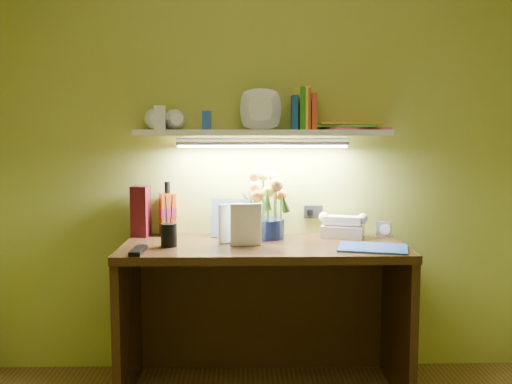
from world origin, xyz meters
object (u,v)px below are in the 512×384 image
at_px(flower_bouquet, 265,205).
at_px(desk, 264,317).
at_px(telephone, 343,225).
at_px(desk_clock, 384,229).
at_px(whisky_bottle, 168,209).

bearing_deg(flower_bouquet, desk, -95.01).
distance_m(telephone, desk_clock, 0.23).
distance_m(desk, desk_clock, 0.80).
bearing_deg(whisky_bottle, flower_bouquet, -9.58).
xyz_separation_m(desk, whisky_bottle, (-0.51, 0.25, 0.52)).
relative_size(telephone, desk_clock, 2.80).
distance_m(flower_bouquet, desk_clock, 0.65).
relative_size(telephone, whisky_bottle, 0.74).
xyz_separation_m(desk_clock, whisky_bottle, (-1.16, 0.05, 0.11)).
distance_m(desk_clock, whisky_bottle, 1.16).
relative_size(flower_bouquet, whisky_bottle, 1.21).
xyz_separation_m(desk, desk_clock, (0.65, 0.20, 0.41)).
height_order(flower_bouquet, telephone, flower_bouquet).
height_order(desk_clock, whisky_bottle, whisky_bottle).
relative_size(desk_clock, whisky_bottle, 0.27).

